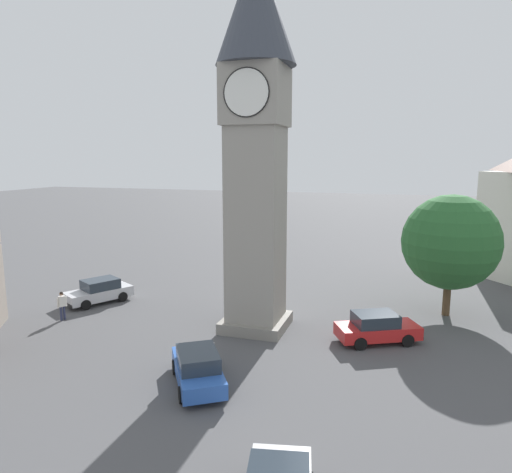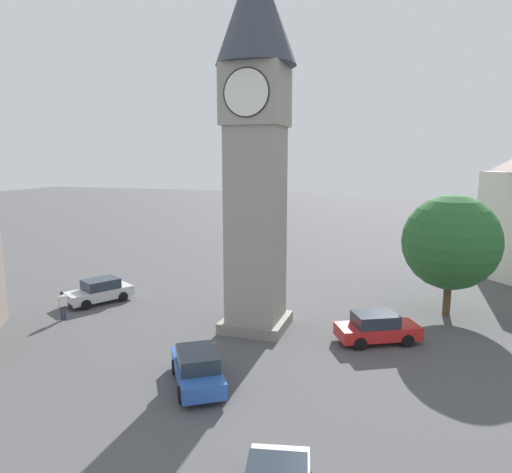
% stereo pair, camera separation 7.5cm
% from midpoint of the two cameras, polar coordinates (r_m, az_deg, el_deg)
% --- Properties ---
extents(ground_plane, '(200.00, 200.00, 0.00)m').
position_cam_midpoint_polar(ground_plane, '(25.98, -0.08, -11.16)').
color(ground_plane, '#4C4C4F').
extents(clock_tower, '(4.08, 4.08, 19.66)m').
position_cam_midpoint_polar(clock_tower, '(24.39, -0.09, 14.92)').
color(clock_tower, gray).
rests_on(clock_tower, ground).
extents(car_blue_kerb, '(3.48, 4.43, 1.53)m').
position_cam_midpoint_polar(car_blue_kerb, '(31.65, -18.83, -6.39)').
color(car_blue_kerb, silver).
rests_on(car_blue_kerb, ground).
extents(car_silver_kerb, '(3.67, 4.38, 1.53)m').
position_cam_midpoint_polar(car_silver_kerb, '(19.82, -7.31, -15.74)').
color(car_silver_kerb, '#2D5BB7').
rests_on(car_silver_kerb, ground).
extents(car_white_side, '(4.44, 3.37, 1.53)m').
position_cam_midpoint_polar(car_white_side, '(24.60, 14.59, -10.81)').
color(car_white_side, red).
rests_on(car_white_side, ground).
extents(pedestrian, '(0.37, 0.50, 1.69)m').
position_cam_midpoint_polar(pedestrian, '(29.04, -22.86, -7.57)').
color(pedestrian, '#2D3351').
rests_on(pedestrian, ground).
extents(tree, '(5.54, 5.54, 7.19)m').
position_cam_midpoint_polar(tree, '(29.08, 22.79, -0.64)').
color(tree, brown).
rests_on(tree, ground).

